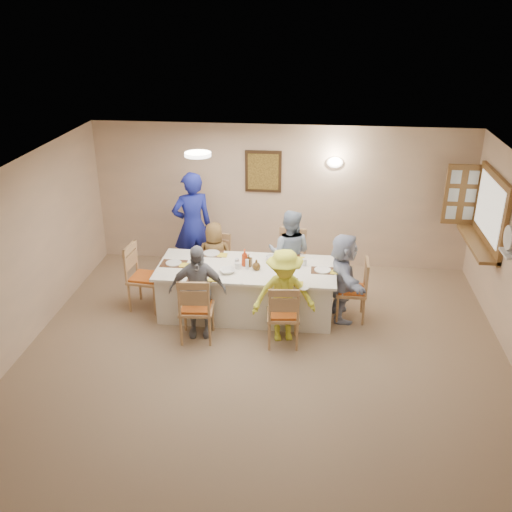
# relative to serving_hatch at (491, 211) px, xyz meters

# --- Properties ---
(ground) EXTENTS (7.00, 7.00, 0.00)m
(ground) POSITION_rel_serving_hatch_xyz_m (-3.21, -2.40, -1.50)
(ground) COLOR #8A7658
(room_walls) EXTENTS (7.00, 7.00, 7.00)m
(room_walls) POSITION_rel_serving_hatch_xyz_m (-3.21, -2.40, 0.01)
(room_walls) COLOR #C4A88E
(room_walls) RESTS_ON ground
(wall_picture) EXTENTS (0.62, 0.05, 0.72)m
(wall_picture) POSITION_rel_serving_hatch_xyz_m (-3.51, 1.06, 0.20)
(wall_picture) COLOR black
(wall_picture) RESTS_ON room_walls
(wall_sconce) EXTENTS (0.26, 0.09, 0.18)m
(wall_sconce) POSITION_rel_serving_hatch_xyz_m (-2.31, 1.04, 0.40)
(wall_sconce) COLOR white
(wall_sconce) RESTS_ON room_walls
(ceiling_light) EXTENTS (0.36, 0.36, 0.05)m
(ceiling_light) POSITION_rel_serving_hatch_xyz_m (-4.21, -0.90, 0.97)
(ceiling_light) COLOR white
(ceiling_light) RESTS_ON room_walls
(serving_hatch) EXTENTS (0.06, 1.50, 1.15)m
(serving_hatch) POSITION_rel_serving_hatch_xyz_m (0.00, 0.00, 0.00)
(serving_hatch) COLOR brown
(serving_hatch) RESTS_ON room_walls
(hatch_sill) EXTENTS (0.30, 1.50, 0.05)m
(hatch_sill) POSITION_rel_serving_hatch_xyz_m (-0.12, 0.00, -0.53)
(hatch_sill) COLOR brown
(hatch_sill) RESTS_ON room_walls
(shutter_door) EXTENTS (0.55, 0.04, 1.00)m
(shutter_door) POSITION_rel_serving_hatch_xyz_m (-0.26, 0.76, 0.00)
(shutter_door) COLOR brown
(shutter_door) RESTS_ON room_walls
(fan_shelf) EXTENTS (0.22, 0.36, 0.03)m
(fan_shelf) POSITION_rel_serving_hatch_xyz_m (-0.08, -1.35, -0.10)
(fan_shelf) COLOR white
(fan_shelf) RESTS_ON room_walls
(desk_fan) EXTENTS (0.30, 0.30, 0.28)m
(desk_fan) POSITION_rel_serving_hatch_xyz_m (-0.11, -1.35, 0.05)
(desk_fan) COLOR #A5A5A8
(desk_fan) RESTS_ON fan_shelf
(dining_table) EXTENTS (2.64, 1.12, 0.76)m
(dining_table) POSITION_rel_serving_hatch_xyz_m (-3.58, -0.77, -1.12)
(dining_table) COLOR white
(dining_table) RESTS_ON ground
(chair_back_left) EXTENTS (0.50, 0.50, 0.89)m
(chair_back_left) POSITION_rel_serving_hatch_xyz_m (-4.18, 0.03, -1.05)
(chair_back_left) COLOR tan
(chair_back_left) RESTS_ON ground
(chair_back_right) EXTENTS (0.56, 0.56, 1.02)m
(chair_back_right) POSITION_rel_serving_hatch_xyz_m (-2.98, 0.03, -0.99)
(chair_back_right) COLOR tan
(chair_back_right) RESTS_ON ground
(chair_front_left) EXTENTS (0.51, 0.51, 1.00)m
(chair_front_left) POSITION_rel_serving_hatch_xyz_m (-4.18, -1.57, -1.00)
(chair_front_left) COLOR tan
(chair_front_left) RESTS_ON ground
(chair_front_right) EXTENTS (0.50, 0.50, 0.95)m
(chair_front_right) POSITION_rel_serving_hatch_xyz_m (-2.98, -1.57, -1.03)
(chair_front_right) COLOR tan
(chair_front_right) RESTS_ON ground
(chair_left_end) EXTENTS (0.54, 0.54, 1.03)m
(chair_left_end) POSITION_rel_serving_hatch_xyz_m (-5.13, -0.77, -0.99)
(chair_left_end) COLOR tan
(chair_left_end) RESTS_ON ground
(chair_right_end) EXTENTS (0.46, 0.46, 0.95)m
(chair_right_end) POSITION_rel_serving_hatch_xyz_m (-2.03, -0.77, -1.02)
(chair_right_end) COLOR tan
(chair_right_end) RESTS_ON ground
(diner_back_left) EXTENTS (0.67, 0.53, 1.17)m
(diner_back_left) POSITION_rel_serving_hatch_xyz_m (-4.18, -0.09, -0.91)
(diner_back_left) COLOR brown
(diner_back_left) RESTS_ON ground
(diner_back_right) EXTENTS (0.86, 0.76, 1.43)m
(diner_back_right) POSITION_rel_serving_hatch_xyz_m (-2.98, -0.09, -0.79)
(diner_back_right) COLOR #8EA1BC
(diner_back_right) RESTS_ON ground
(diner_front_left) EXTENTS (0.87, 0.49, 1.37)m
(diner_front_left) POSITION_rel_serving_hatch_xyz_m (-4.18, -1.45, -0.82)
(diner_front_left) COLOR gray
(diner_front_left) RESTS_ON ground
(diner_front_right) EXTENTS (1.08, 0.85, 1.36)m
(diner_front_right) POSITION_rel_serving_hatch_xyz_m (-2.98, -1.45, -0.82)
(diner_front_right) COLOR #EEF63E
(diner_front_right) RESTS_ON ground
(diner_right_end) EXTENTS (1.39, 0.83, 1.35)m
(diner_right_end) POSITION_rel_serving_hatch_xyz_m (-2.16, -0.77, -0.83)
(diner_right_end) COLOR silver
(diner_right_end) RESTS_ON ground
(caregiver) EXTENTS (1.04, 1.00, 1.85)m
(caregiver) POSITION_rel_serving_hatch_xyz_m (-4.63, 0.38, -0.57)
(caregiver) COLOR navy
(caregiver) RESTS_ON ground
(placemat_fl) EXTENTS (0.37, 0.27, 0.01)m
(placemat_fl) POSITION_rel_serving_hatch_xyz_m (-4.18, -1.19, -0.74)
(placemat_fl) COLOR #472B19
(placemat_fl) RESTS_ON dining_table
(plate_fl) EXTENTS (0.24, 0.24, 0.01)m
(plate_fl) POSITION_rel_serving_hatch_xyz_m (-4.18, -1.19, -0.73)
(plate_fl) COLOR white
(plate_fl) RESTS_ON dining_table
(napkin_fl) EXTENTS (0.15, 0.15, 0.01)m
(napkin_fl) POSITION_rel_serving_hatch_xyz_m (-4.00, -1.24, -0.73)
(napkin_fl) COLOR yellow
(napkin_fl) RESTS_ON dining_table
(placemat_fr) EXTENTS (0.34, 0.26, 0.01)m
(placemat_fr) POSITION_rel_serving_hatch_xyz_m (-2.98, -1.19, -0.74)
(placemat_fr) COLOR #472B19
(placemat_fr) RESTS_ON dining_table
(plate_fr) EXTENTS (0.23, 0.23, 0.01)m
(plate_fr) POSITION_rel_serving_hatch_xyz_m (-2.98, -1.19, -0.73)
(plate_fr) COLOR white
(plate_fr) RESTS_ON dining_table
(napkin_fr) EXTENTS (0.14, 0.14, 0.01)m
(napkin_fr) POSITION_rel_serving_hatch_xyz_m (-2.80, -1.24, -0.73)
(napkin_fr) COLOR yellow
(napkin_fr) RESTS_ON dining_table
(placemat_bl) EXTENTS (0.36, 0.26, 0.01)m
(placemat_bl) POSITION_rel_serving_hatch_xyz_m (-4.18, -0.35, -0.74)
(placemat_bl) COLOR #472B19
(placemat_bl) RESTS_ON dining_table
(plate_bl) EXTENTS (0.26, 0.26, 0.02)m
(plate_bl) POSITION_rel_serving_hatch_xyz_m (-4.18, -0.35, -0.73)
(plate_bl) COLOR white
(plate_bl) RESTS_ON dining_table
(napkin_bl) EXTENTS (0.15, 0.15, 0.01)m
(napkin_bl) POSITION_rel_serving_hatch_xyz_m (-4.00, -0.40, -0.73)
(napkin_bl) COLOR yellow
(napkin_bl) RESTS_ON dining_table
(placemat_br) EXTENTS (0.34, 0.26, 0.01)m
(placemat_br) POSITION_rel_serving_hatch_xyz_m (-2.98, -0.35, -0.74)
(placemat_br) COLOR #472B19
(placemat_br) RESTS_ON dining_table
(plate_br) EXTENTS (0.24, 0.24, 0.01)m
(plate_br) POSITION_rel_serving_hatch_xyz_m (-2.98, -0.35, -0.73)
(plate_br) COLOR white
(plate_br) RESTS_ON dining_table
(napkin_br) EXTENTS (0.13, 0.13, 0.01)m
(napkin_br) POSITION_rel_serving_hatch_xyz_m (-2.80, -0.40, -0.73)
(napkin_br) COLOR yellow
(napkin_br) RESTS_ON dining_table
(placemat_le) EXTENTS (0.38, 0.28, 0.01)m
(placemat_le) POSITION_rel_serving_hatch_xyz_m (-4.68, -0.77, -0.74)
(placemat_le) COLOR #472B19
(placemat_le) RESTS_ON dining_table
(plate_le) EXTENTS (0.24, 0.24, 0.01)m
(plate_le) POSITION_rel_serving_hatch_xyz_m (-4.68, -0.77, -0.73)
(plate_le) COLOR white
(plate_le) RESTS_ON dining_table
(napkin_le) EXTENTS (0.15, 0.15, 0.01)m
(napkin_le) POSITION_rel_serving_hatch_xyz_m (-4.50, -0.82, -0.73)
(napkin_le) COLOR yellow
(napkin_le) RESTS_ON dining_table
(placemat_re) EXTENTS (0.34, 0.25, 0.01)m
(placemat_re) POSITION_rel_serving_hatch_xyz_m (-2.46, -0.77, -0.74)
(placemat_re) COLOR #472B19
(placemat_re) RESTS_ON dining_table
(plate_re) EXTENTS (0.24, 0.24, 0.02)m
(plate_re) POSITION_rel_serving_hatch_xyz_m (-2.46, -0.77, -0.73)
(plate_re) COLOR white
(plate_re) RESTS_ON dining_table
(napkin_re) EXTENTS (0.14, 0.14, 0.01)m
(napkin_re) POSITION_rel_serving_hatch_xyz_m (-2.28, -0.82, -0.73)
(napkin_re) COLOR yellow
(napkin_re) RESTS_ON dining_table
(teacup_a) EXTENTS (0.18, 0.18, 0.09)m
(teacup_a) POSITION_rel_serving_hatch_xyz_m (-4.40, -1.11, -0.69)
(teacup_a) COLOR white
(teacup_a) RESTS_ON dining_table
(teacup_b) EXTENTS (0.15, 0.15, 0.09)m
(teacup_b) POSITION_rel_serving_hatch_xyz_m (-3.15, -0.24, -0.69)
(teacup_b) COLOR white
(teacup_b) RESTS_ON dining_table
(bowl_a) EXTENTS (0.39, 0.39, 0.05)m
(bowl_a) POSITION_rel_serving_hatch_xyz_m (-3.83, -0.98, -0.71)
(bowl_a) COLOR white
(bowl_a) RESTS_ON dining_table
(bowl_b) EXTENTS (0.33, 0.33, 0.06)m
(bowl_b) POSITION_rel_serving_hatch_xyz_m (-3.23, -0.49, -0.71)
(bowl_b) COLOR white
(bowl_b) RESTS_ON dining_table
(condiment_ketchup) EXTENTS (0.10, 0.10, 0.26)m
(condiment_ketchup) POSITION_rel_serving_hatch_xyz_m (-3.61, -0.73, -0.61)
(condiment_ketchup) COLOR #BF3610
(condiment_ketchup) RESTS_ON dining_table
(condiment_brown) EXTENTS (0.12, 0.12, 0.19)m
(condiment_brown) POSITION_rel_serving_hatch_xyz_m (-3.55, -0.73, -0.65)
(condiment_brown) COLOR #533716
(condiment_brown) RESTS_ON dining_table
(condiment_malt) EXTENTS (0.16, 0.16, 0.16)m
(condiment_malt) POSITION_rel_serving_hatch_xyz_m (-3.42, -0.84, -0.66)
(condiment_malt) COLOR #533716
(condiment_malt) RESTS_ON dining_table
(drinking_glass) EXTENTS (0.07, 0.07, 0.10)m
(drinking_glass) POSITION_rel_serving_hatch_xyz_m (-3.73, -0.72, -0.68)
(drinking_glass) COLOR silver
(drinking_glass) RESTS_ON dining_table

